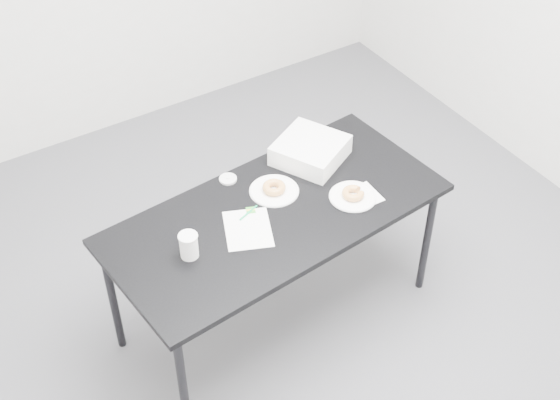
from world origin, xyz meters
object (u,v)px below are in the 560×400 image
table (276,220)px  donut_far (274,187)px  scorecard (248,229)px  plate_near (353,197)px  bakery_box (310,150)px  donut_near (353,193)px  coffee_cup (189,245)px  plate_far (274,191)px  pen (248,213)px

table → donut_far: (0.07, 0.12, 0.08)m
table → scorecard: size_ratio=6.34×
plate_near → bakery_box: (-0.01, 0.34, 0.04)m
donut_near → bakery_box: (-0.01, 0.34, 0.02)m
table → coffee_cup: (-0.45, -0.04, 0.11)m
scorecard → table: bearing=34.2°
table → donut_far: donut_far is taller
scorecard → plate_far: bearing=56.4°
scorecard → coffee_cup: (-0.29, -0.01, 0.06)m
table → scorecard: 0.18m
coffee_cup → bakery_box: (0.80, 0.28, -0.01)m
donut_near → donut_far: 0.36m
pen → plate_near: size_ratio=0.54×
scorecard → bakery_box: bearing=50.6°
plate_near → bakery_box: 0.35m
donut_far → coffee_cup: (-0.52, -0.16, 0.04)m
donut_far → plate_far: bearing=0.0°
donut_near → plate_far: bearing=141.2°
plate_far → bakery_box: 0.30m
table → scorecard: (-0.16, -0.03, 0.05)m
plate_near → coffee_cup: 0.81m
plate_near → donut_near: donut_near is taller
donut_near → coffee_cup: (-0.80, 0.07, 0.03)m
coffee_cup → scorecard: bearing=1.6°
scorecard → plate_far: size_ratio=1.10×
table → donut_near: 0.38m
donut_far → pen: bearing=-158.9°
plate_far → donut_far: size_ratio=2.13×
table → coffee_cup: 0.47m
plate_near → donut_near: (0.00, 0.00, 0.02)m
pen → bakery_box: size_ratio=0.39×
donut_far → bakery_box: (0.28, 0.12, 0.03)m
scorecard → donut_far: bearing=56.4°
pen → coffee_cup: bearing=174.9°
scorecard → pen: pen is taller
pen → donut_near: (0.46, -0.16, 0.02)m
plate_near → donut_near: size_ratio=2.13×
scorecard → bakery_box: bakery_box is taller
donut_near → donut_far: (-0.28, 0.23, -0.00)m
plate_far → table: bearing=-119.0°
donut_near → coffee_cup: 0.81m
plate_near → donut_far: 0.37m
pen → bakery_box: bearing=1.6°
bakery_box → plate_far: bearing=175.2°
donut_far → donut_near: bearing=-38.8°
donut_near → coffee_cup: size_ratio=0.87×
table → donut_near: size_ratio=15.67×
donut_far → coffee_cup: bearing=-162.7°
plate_near → donut_near: bearing=90.0°
donut_near → pen: bearing=160.9°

